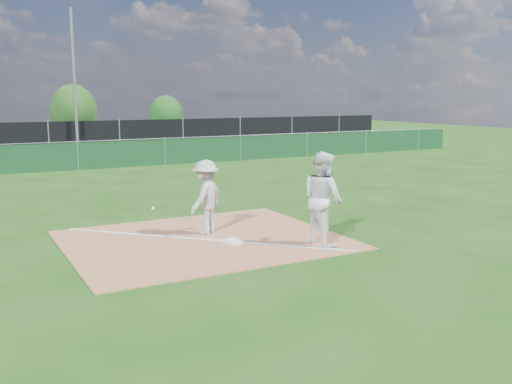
# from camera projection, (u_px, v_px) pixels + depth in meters

# --- Properties ---
(ground) EXTENTS (90.00, 90.00, 0.00)m
(ground) POSITION_uv_depth(u_px,v_px,m) (106.00, 186.00, 20.74)
(ground) COLOR #17410E
(ground) RESTS_ON ground
(infield_dirt) EXTENTS (6.00, 5.00, 0.02)m
(infield_dirt) POSITION_uv_depth(u_px,v_px,m) (203.00, 240.00, 12.92)
(infield_dirt) COLOR #9C623E
(infield_dirt) RESTS_ON ground
(foul_line) EXTENTS (5.01, 5.01, 0.01)m
(foul_line) POSITION_uv_depth(u_px,v_px,m) (203.00, 239.00, 12.92)
(foul_line) COLOR white
(foul_line) RESTS_ON infield_dirt
(green_fence) EXTENTS (44.00, 0.05, 1.20)m
(green_fence) POSITION_uv_depth(u_px,v_px,m) (78.00, 156.00, 24.98)
(green_fence) COLOR #0E3418
(green_fence) RESTS_ON ground
(black_fence) EXTENTS (46.00, 0.04, 1.80)m
(black_fence) POSITION_uv_depth(u_px,v_px,m) (49.00, 138.00, 31.87)
(black_fence) COLOR black
(black_fence) RESTS_ON ground
(parking_lot) EXTENTS (46.00, 9.00, 0.01)m
(parking_lot) POSITION_uv_depth(u_px,v_px,m) (37.00, 147.00, 36.37)
(parking_lot) COLOR black
(parking_lot) RESTS_ON ground
(light_pole) EXTENTS (0.16, 0.16, 8.00)m
(light_pole) POSITION_uv_depth(u_px,v_px,m) (74.00, 82.00, 31.80)
(light_pole) COLOR slate
(light_pole) RESTS_ON ground
(first_base) EXTENTS (0.48, 0.48, 0.08)m
(first_base) POSITION_uv_depth(u_px,v_px,m) (234.00, 241.00, 12.58)
(first_base) COLOR white
(first_base) RESTS_ON infield_dirt
(play_at_first) EXTENTS (2.03, 1.19, 1.74)m
(play_at_first) POSITION_uv_depth(u_px,v_px,m) (206.00, 197.00, 13.34)
(play_at_first) COLOR silver
(play_at_first) RESTS_ON infield_dirt
(runner) EXTENTS (0.80, 1.02, 2.06)m
(runner) POSITION_uv_depth(u_px,v_px,m) (323.00, 198.00, 12.40)
(runner) COLOR white
(runner) RESTS_ON ground
(car_mid) EXTENTS (4.94, 2.18, 1.58)m
(car_mid) POSITION_uv_depth(u_px,v_px,m) (3.00, 136.00, 35.15)
(car_mid) COLOR black
(car_mid) RESTS_ON parking_lot
(car_right) EXTENTS (5.12, 3.43, 1.38)m
(car_right) POSITION_uv_depth(u_px,v_px,m) (117.00, 134.00, 37.69)
(car_right) COLOR black
(car_right) RESTS_ON parking_lot
(tree_mid) EXTENTS (3.45, 3.45, 4.09)m
(tree_mid) POSITION_uv_depth(u_px,v_px,m) (74.00, 111.00, 42.65)
(tree_mid) COLOR #382316
(tree_mid) RESTS_ON ground
(tree_right) EXTENTS (2.75, 2.75, 3.26)m
(tree_right) POSITION_uv_depth(u_px,v_px,m) (166.00, 115.00, 45.35)
(tree_right) COLOR #382316
(tree_right) RESTS_ON ground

